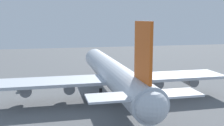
# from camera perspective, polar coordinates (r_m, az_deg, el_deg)

# --- Properties ---
(ground_plane) EXTENTS (244.56, 244.56, 0.00)m
(ground_plane) POSITION_cam_1_polar(r_m,az_deg,el_deg) (70.56, -0.00, -7.04)
(ground_plane) COLOR slate
(cargo_airplane) EXTENTS (61.14, 56.52, 19.46)m
(cargo_airplane) POSITION_cam_1_polar(r_m,az_deg,el_deg) (68.90, 0.04, -2.22)
(cargo_airplane) COLOR silver
(cargo_airplane) RESTS_ON ground_plane
(maintenance_van) EXTENTS (4.56, 3.19, 1.98)m
(maintenance_van) POSITION_cam_1_polar(r_m,az_deg,el_deg) (80.86, -17.84, -4.62)
(maintenance_van) COLOR #4C8C4C
(maintenance_van) RESTS_ON ground_plane
(safety_cone_nose) EXTENTS (0.40, 0.40, 0.58)m
(safety_cone_nose) POSITION_cam_1_polar(r_m,az_deg,el_deg) (97.16, -2.16, -2.32)
(safety_cone_nose) COLOR orange
(safety_cone_nose) RESTS_ON ground_plane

